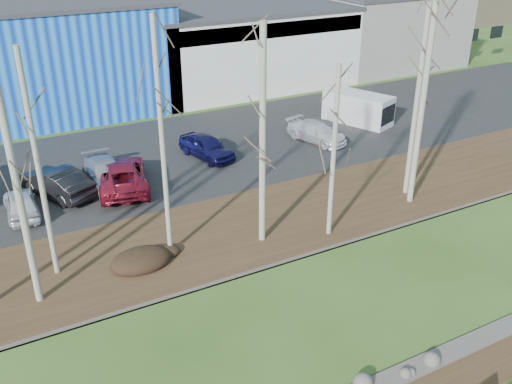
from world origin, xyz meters
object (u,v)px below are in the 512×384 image
car_3 (106,173)px  car_5 (317,132)px  car_0 (21,204)px  car_1 (56,182)px  car_2 (122,175)px  car_4 (207,146)px  van_white (360,109)px

car_3 → car_5: (14.31, 0.05, -0.06)m
car_0 → car_1: bearing=-143.2°
car_2 → car_4: size_ratio=1.32×
car_1 → car_2: (3.42, -0.78, -0.00)m
car_4 → van_white: 12.63m
car_1 → car_4: size_ratio=1.12×
car_3 → van_white: (19.25, 1.68, 0.38)m
car_1 → car_3: 2.75m
car_5 → car_2: bearing=168.7°
car_0 → car_1: 2.53m
van_white → car_0: bearing=166.1°
car_0 → car_2: (5.48, 0.67, 0.14)m
car_1 → car_4: (9.39, 1.08, -0.06)m
car_4 → car_5: (7.67, -0.96, -0.08)m
car_4 → car_5: 7.73m
car_0 → car_5: size_ratio=0.86×
car_3 → car_5: bearing=0.7°
car_0 → van_white: (24.06, 3.20, 0.43)m
car_0 → car_1: size_ratio=0.79×
car_1 → van_white: size_ratio=0.90×
car_3 → car_4: car_4 is taller
car_4 → car_3: bearing=175.8°
car_2 → car_4: 6.25m
car_4 → car_2: bearing=-175.5°
car_1 → car_2: bearing=142.6°
car_0 → car_5: bearing=-173.7°
car_0 → car_3: car_3 is taller
car_0 → van_white: size_ratio=0.71×
car_1 → car_5: 17.05m
van_white → car_3: bearing=163.5°
car_5 → car_1: bearing=165.4°
car_2 → car_5: (13.63, 0.89, -0.14)m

